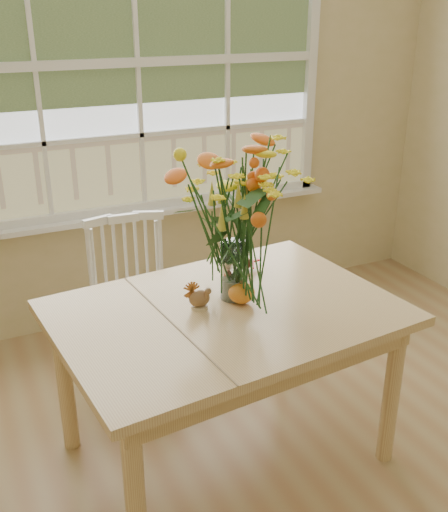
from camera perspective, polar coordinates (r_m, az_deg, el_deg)
name	(u,v)px	position (r m, az deg, el deg)	size (l,w,h in m)	color
wall_back	(137,98)	(3.55, -8.25, 14.63)	(4.00, 0.02, 2.70)	#CEBE83
window	(138,66)	(3.49, -8.23, 17.50)	(2.42, 0.12, 1.74)	silver
dining_table	(226,328)	(2.45, 0.20, -6.89)	(1.42, 1.08, 0.72)	tan
windsor_chair	(132,293)	(3.08, -8.76, -3.55)	(0.42, 0.41, 0.86)	white
flower_vase	(234,214)	(2.35, 0.94, 4.04)	(0.51, 0.51, 0.61)	white
pumpkin	(242,294)	(2.43, 1.69, -3.61)	(0.11, 0.11, 0.08)	orange
turkey_figurine	(199,299)	(2.39, -2.37, -4.07)	(0.09, 0.07, 0.11)	#CCB78C
dark_gourd	(243,264)	(2.73, 1.81, -0.79)	(0.13, 0.11, 0.07)	#38160F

